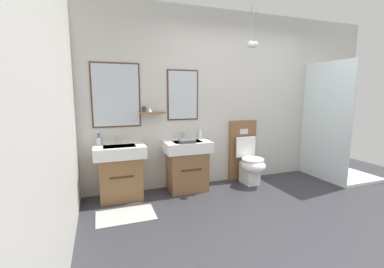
# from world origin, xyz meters

# --- Properties ---
(ground_plane) EXTENTS (6.30, 4.65, 0.10)m
(ground_plane) POSITION_xyz_m (0.00, 0.00, -0.05)
(ground_plane) COLOR #2D2D33
(ground_plane) RESTS_ON ground
(wall_back) EXTENTS (5.10, 0.55, 2.71)m
(wall_back) POSITION_xyz_m (-0.02, 1.66, 1.36)
(wall_back) COLOR beige
(wall_back) RESTS_ON ground
(wall_left) EXTENTS (0.12, 3.45, 2.71)m
(wall_left) POSITION_xyz_m (-2.49, 0.00, 1.36)
(wall_left) COLOR beige
(wall_left) RESTS_ON ground
(bath_mat) EXTENTS (0.68, 0.44, 0.01)m
(bath_mat) POSITION_xyz_m (-1.90, 0.83, 0.01)
(bath_mat) COLOR #9E9993
(bath_mat) RESTS_ON ground
(vanity_sink_left) EXTENTS (0.68, 0.46, 0.75)m
(vanity_sink_left) POSITION_xyz_m (-1.90, 1.41, 0.40)
(vanity_sink_left) COLOR brown
(vanity_sink_left) RESTS_ON ground
(tap_on_left_sink) EXTENTS (0.03, 0.13, 0.11)m
(tap_on_left_sink) POSITION_xyz_m (-1.90, 1.58, 0.82)
(tap_on_left_sink) COLOR silver
(tap_on_left_sink) RESTS_ON vanity_sink_left
(vanity_sink_right) EXTENTS (0.68, 0.46, 0.75)m
(vanity_sink_right) POSITION_xyz_m (-0.93, 1.41, 0.40)
(vanity_sink_right) COLOR brown
(vanity_sink_right) RESTS_ON ground
(tap_on_right_sink) EXTENTS (0.03, 0.13, 0.11)m
(tap_on_right_sink) POSITION_xyz_m (-0.93, 1.58, 0.82)
(tap_on_right_sink) COLOR silver
(tap_on_right_sink) RESTS_ON vanity_sink_right
(toilet) EXTENTS (0.48, 0.62, 1.00)m
(toilet) POSITION_xyz_m (0.11, 1.40, 0.38)
(toilet) COLOR brown
(toilet) RESTS_ON ground
(toothbrush_cup) EXTENTS (0.07, 0.07, 0.20)m
(toothbrush_cup) POSITION_xyz_m (-2.16, 1.57, 0.80)
(toothbrush_cup) COLOR silver
(toothbrush_cup) RESTS_ON vanity_sink_left
(soap_dispenser) EXTENTS (0.06, 0.06, 0.17)m
(soap_dispenser) POSITION_xyz_m (-0.66, 1.57, 0.82)
(soap_dispenser) COLOR white
(soap_dispenser) RESTS_ON vanity_sink_right
(folded_hand_towel) EXTENTS (0.22, 0.16, 0.04)m
(folded_hand_towel) POSITION_xyz_m (-0.97, 1.28, 0.77)
(folded_hand_towel) COLOR #47474C
(folded_hand_towel) RESTS_ON vanity_sink_right
(shower_tray) EXTENTS (0.91, 1.00, 1.95)m
(shower_tray) POSITION_xyz_m (1.64, 1.10, 0.42)
(shower_tray) COLOR white
(shower_tray) RESTS_ON ground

